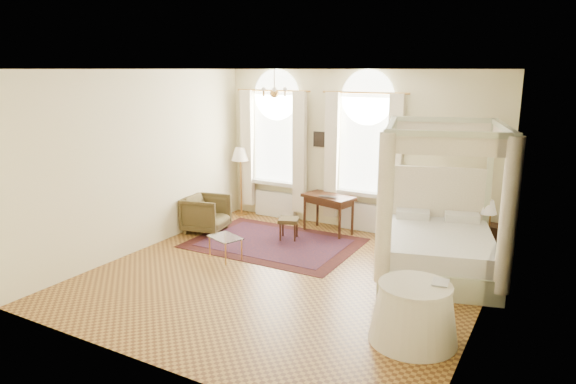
{
  "coord_description": "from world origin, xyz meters",
  "views": [
    {
      "loc": [
        3.87,
        -6.82,
        3.3
      ],
      "look_at": [
        -0.17,
        0.4,
        1.31
      ],
      "focal_mm": 32.0,
      "sensor_mm": 36.0,
      "label": 1
    }
  ],
  "objects_px": {
    "canopy_bed": "(438,241)",
    "writing_desk": "(328,201)",
    "stool": "(289,222)",
    "floor_lamp": "(240,158)",
    "side_table": "(414,313)",
    "coffee_table": "(225,239)",
    "nightstand": "(487,239)",
    "armchair": "(206,214)"
  },
  "relations": [
    {
      "from": "floor_lamp",
      "to": "side_table",
      "type": "height_order",
      "value": "floor_lamp"
    },
    {
      "from": "canopy_bed",
      "to": "coffee_table",
      "type": "xyz_separation_m",
      "value": [
        -3.45,
        -1.15,
        -0.2
      ]
    },
    {
      "from": "side_table",
      "to": "floor_lamp",
      "type": "bearing_deg",
      "value": 144.05
    },
    {
      "from": "canopy_bed",
      "to": "nightstand",
      "type": "height_order",
      "value": "canopy_bed"
    },
    {
      "from": "nightstand",
      "to": "writing_desk",
      "type": "relative_size",
      "value": 0.5
    },
    {
      "from": "stool",
      "to": "coffee_table",
      "type": "bearing_deg",
      "value": -107.4
    },
    {
      "from": "coffee_table",
      "to": "armchair",
      "type": "bearing_deg",
      "value": 139.31
    },
    {
      "from": "stool",
      "to": "side_table",
      "type": "bearing_deg",
      "value": -39.19
    },
    {
      "from": "nightstand",
      "to": "writing_desk",
      "type": "distance_m",
      "value": 3.11
    },
    {
      "from": "side_table",
      "to": "nightstand",
      "type": "bearing_deg",
      "value": 85.18
    },
    {
      "from": "nightstand",
      "to": "side_table",
      "type": "xyz_separation_m",
      "value": [
        -0.31,
        -3.69,
        0.08
      ]
    },
    {
      "from": "canopy_bed",
      "to": "coffee_table",
      "type": "distance_m",
      "value": 3.64
    },
    {
      "from": "nightstand",
      "to": "writing_desk",
      "type": "height_order",
      "value": "writing_desk"
    },
    {
      "from": "coffee_table",
      "to": "nightstand",
      "type": "bearing_deg",
      "value": 32.06
    },
    {
      "from": "armchair",
      "to": "floor_lamp",
      "type": "xyz_separation_m",
      "value": [
        -0.08,
        1.41,
        0.97
      ]
    },
    {
      "from": "nightstand",
      "to": "floor_lamp",
      "type": "bearing_deg",
      "value": 180.0
    },
    {
      "from": "writing_desk",
      "to": "floor_lamp",
      "type": "xyz_separation_m",
      "value": [
        -2.33,
        0.25,
        0.67
      ]
    },
    {
      "from": "stool",
      "to": "floor_lamp",
      "type": "bearing_deg",
      "value": 150.49
    },
    {
      "from": "nightstand",
      "to": "side_table",
      "type": "relative_size",
      "value": 0.52
    },
    {
      "from": "canopy_bed",
      "to": "floor_lamp",
      "type": "relative_size",
      "value": 1.71
    },
    {
      "from": "canopy_bed",
      "to": "armchair",
      "type": "relative_size",
      "value": 3.24
    },
    {
      "from": "nightstand",
      "to": "coffee_table",
      "type": "height_order",
      "value": "nightstand"
    },
    {
      "from": "floor_lamp",
      "to": "coffee_table",
      "type": "bearing_deg",
      "value": -61.37
    },
    {
      "from": "stool",
      "to": "coffee_table",
      "type": "distance_m",
      "value": 1.55
    },
    {
      "from": "canopy_bed",
      "to": "floor_lamp",
      "type": "xyz_separation_m",
      "value": [
        -4.83,
        1.37,
        0.78
      ]
    },
    {
      "from": "armchair",
      "to": "writing_desk",
      "type": "bearing_deg",
      "value": -73.99
    },
    {
      "from": "canopy_bed",
      "to": "side_table",
      "type": "bearing_deg",
      "value": -83.56
    },
    {
      "from": "stool",
      "to": "floor_lamp",
      "type": "xyz_separation_m",
      "value": [
        -1.84,
        1.04,
        0.98
      ]
    },
    {
      "from": "coffee_table",
      "to": "floor_lamp",
      "type": "relative_size",
      "value": 0.45
    },
    {
      "from": "canopy_bed",
      "to": "writing_desk",
      "type": "distance_m",
      "value": 2.74
    },
    {
      "from": "stool",
      "to": "floor_lamp",
      "type": "relative_size",
      "value": 0.31
    },
    {
      "from": "stool",
      "to": "floor_lamp",
      "type": "height_order",
      "value": "floor_lamp"
    },
    {
      "from": "canopy_bed",
      "to": "floor_lamp",
      "type": "bearing_deg",
      "value": 164.15
    },
    {
      "from": "writing_desk",
      "to": "armchair",
      "type": "height_order",
      "value": "writing_desk"
    },
    {
      "from": "nightstand",
      "to": "stool",
      "type": "bearing_deg",
      "value": -163.7
    },
    {
      "from": "floor_lamp",
      "to": "side_table",
      "type": "relative_size",
      "value": 1.43
    },
    {
      "from": "nightstand",
      "to": "armchair",
      "type": "bearing_deg",
      "value": -165.19
    },
    {
      "from": "writing_desk",
      "to": "side_table",
      "type": "relative_size",
      "value": 1.05
    },
    {
      "from": "writing_desk",
      "to": "canopy_bed",
      "type": "bearing_deg",
      "value": -24.23
    },
    {
      "from": "canopy_bed",
      "to": "side_table",
      "type": "distance_m",
      "value": 2.34
    },
    {
      "from": "armchair",
      "to": "side_table",
      "type": "height_order",
      "value": "armchair"
    },
    {
      "from": "armchair",
      "to": "floor_lamp",
      "type": "height_order",
      "value": "floor_lamp"
    }
  ]
}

